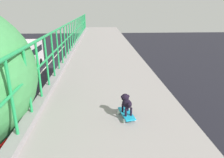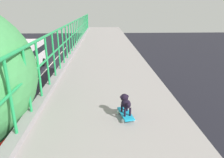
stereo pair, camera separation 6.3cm
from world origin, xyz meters
name	(u,v)px [view 1 (the left image)]	position (x,y,z in m)	size (l,w,h in m)	color
car_red_taxi_fifth	(11,128)	(-4.16, 10.38, 0.71)	(1.89, 3.93, 1.60)	red
city_bus	(17,60)	(-7.86, 21.92, 1.81)	(2.77, 11.34, 3.17)	white
toy_skateboard	(127,114)	(1.36, 3.14, 5.41)	(0.28, 0.50, 0.08)	#1898C6
small_dog	(126,102)	(1.35, 3.15, 5.63)	(0.20, 0.34, 0.32)	black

